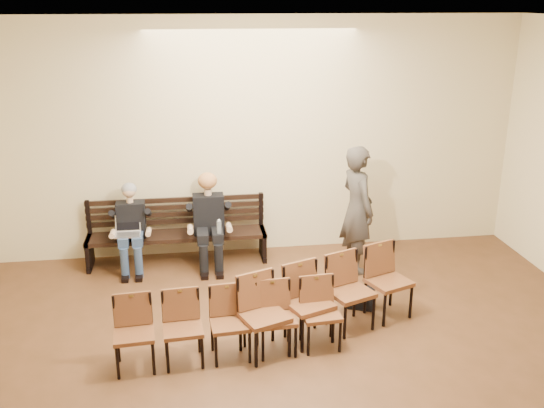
{
  "coord_description": "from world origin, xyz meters",
  "views": [
    {
      "loc": [
        -0.96,
        -3.67,
        3.7
      ],
      "look_at": [
        0.16,
        4.05,
        1.05
      ],
      "focal_mm": 40.0,
      "sensor_mm": 36.0,
      "label": 1
    }
  ],
  "objects": [
    {
      "name": "room_walls",
      "position": [
        0.0,
        0.79,
        2.54
      ],
      "size": [
        8.02,
        10.01,
        3.51
      ],
      "color": "beige",
      "rests_on": "ground"
    },
    {
      "name": "bench",
      "position": [
        -1.16,
        4.65,
        0.23
      ],
      "size": [
        2.6,
        0.9,
        0.45
      ],
      "primitive_type": "cube",
      "color": "black",
      "rests_on": "ground"
    },
    {
      "name": "seated_man",
      "position": [
        -1.79,
        4.53,
        0.59
      ],
      "size": [
        0.49,
        0.68,
        1.18
      ],
      "primitive_type": null,
      "color": "black",
      "rests_on": "ground"
    },
    {
      "name": "seated_woman",
      "position": [
        -0.69,
        4.53,
        0.64
      ],
      "size": [
        0.55,
        0.76,
        1.27
      ],
      "primitive_type": null,
      "color": "black",
      "rests_on": "ground"
    },
    {
      "name": "laptop",
      "position": [
        -1.83,
        4.37,
        0.58
      ],
      "size": [
        0.41,
        0.36,
        0.25
      ],
      "primitive_type": "cube",
      "rotation": [
        0.0,
        0.0,
        0.26
      ],
      "color": "silver",
      "rests_on": "bench"
    },
    {
      "name": "water_bottle",
      "position": [
        -0.56,
        4.23,
        0.55
      ],
      "size": [
        0.08,
        0.08,
        0.21
      ],
      "primitive_type": "cylinder",
      "rotation": [
        0.0,
        0.0,
        0.22
      ],
      "color": "silver",
      "rests_on": "bench"
    },
    {
      "name": "bag",
      "position": [
        1.12,
        2.94,
        0.13
      ],
      "size": [
        0.42,
        0.36,
        0.26
      ],
      "primitive_type": "cube",
      "rotation": [
        0.0,
        0.0,
        -0.39
      ],
      "color": "black",
      "rests_on": "ground"
    },
    {
      "name": "passerby",
      "position": [
        1.36,
        4.05,
        1.05
      ],
      "size": [
        0.67,
        0.86,
        2.09
      ],
      "primitive_type": "imported",
      "rotation": [
        0.0,
        0.0,
        1.82
      ],
      "color": "#38332E",
      "rests_on": "ground"
    },
    {
      "name": "chair_row_front",
      "position": [
        -0.59,
        2.04,
        0.4
      ],
      "size": [
        2.45,
        0.6,
        0.79
      ],
      "primitive_type": "cube",
      "rotation": [
        0.0,
        0.0,
        0.07
      ],
      "color": "brown",
      "rests_on": "ground"
    },
    {
      "name": "chair_row_back",
      "position": [
        0.59,
        2.36,
        0.45
      ],
      "size": [
        2.22,
        1.25,
        0.9
      ],
      "primitive_type": "cube",
      "rotation": [
        0.0,
        0.0,
        0.37
      ],
      "color": "brown",
      "rests_on": "ground"
    }
  ]
}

